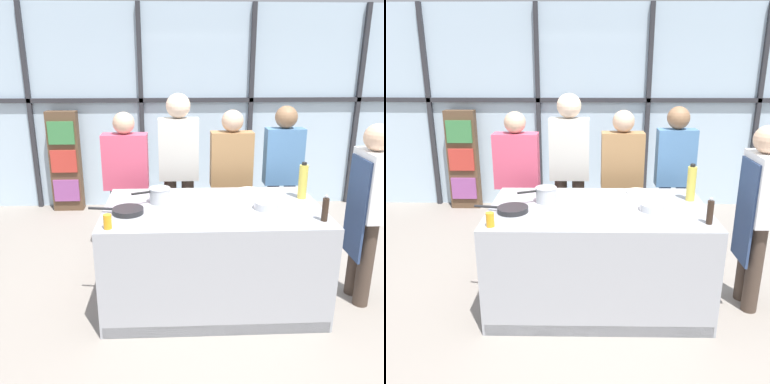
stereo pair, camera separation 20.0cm
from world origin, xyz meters
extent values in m
plane|color=gray|center=(0.00, 0.00, 0.00)|extent=(18.00, 18.00, 0.00)
cube|color=silver|center=(0.00, 2.61, 1.40)|extent=(6.40, 0.04, 2.80)
cube|color=#2D2D33|center=(0.00, 2.56, 1.54)|extent=(6.40, 0.06, 0.06)
cube|color=#2D2D33|center=(-2.30, 2.56, 1.40)|extent=(0.06, 0.06, 2.80)
cube|color=#2D2D33|center=(-0.77, 2.56, 1.40)|extent=(0.06, 0.06, 2.80)
cube|color=#2D2D33|center=(0.77, 2.56, 1.40)|extent=(0.06, 0.06, 2.80)
cube|color=#2D2D33|center=(2.30, 2.56, 1.40)|extent=(0.06, 0.06, 2.80)
cube|color=brown|center=(-1.85, 2.43, 0.71)|extent=(0.42, 0.16, 1.41)
cube|color=#994C93|center=(-1.85, 2.34, 0.31)|extent=(0.35, 0.03, 0.31)
cube|color=red|center=(-1.85, 2.34, 0.73)|extent=(0.35, 0.03, 0.31)
cube|color=#3D8447|center=(-1.85, 2.34, 1.13)|extent=(0.35, 0.03, 0.31)
cube|color=#A8AAB2|center=(0.00, 0.00, 0.45)|extent=(1.83, 1.06, 0.89)
cube|color=black|center=(-0.58, 0.00, 0.89)|extent=(0.52, 0.52, 0.01)
cube|color=black|center=(0.00, -0.52, 0.05)|extent=(1.79, 0.03, 0.10)
cylinder|color=#38383D|center=(-0.70, -0.12, 0.89)|extent=(0.13, 0.13, 0.01)
cylinder|color=#38383D|center=(-0.45, -0.12, 0.89)|extent=(0.13, 0.13, 0.01)
cylinder|color=#38383D|center=(-0.70, 0.12, 0.89)|extent=(0.13, 0.13, 0.01)
cylinder|color=#38383D|center=(-0.45, 0.12, 0.89)|extent=(0.13, 0.13, 0.01)
cylinder|color=#47382D|center=(1.31, -0.14, 0.40)|extent=(0.13, 0.13, 0.80)
cylinder|color=#47382D|center=(1.31, 0.04, 0.40)|extent=(0.13, 0.13, 0.80)
cube|color=white|center=(1.31, -0.05, 1.08)|extent=(0.19, 0.41, 0.57)
sphere|color=#D8AD8C|center=(1.31, -0.05, 1.48)|extent=(0.22, 0.22, 0.22)
cube|color=navy|center=(1.21, -0.05, 0.87)|extent=(0.02, 0.35, 0.87)
cylinder|color=black|center=(-0.72, 0.90, 0.40)|extent=(0.15, 0.15, 0.79)
cylinder|color=black|center=(-0.93, 0.90, 0.40)|extent=(0.15, 0.15, 0.79)
cube|color=#DB4C6B|center=(-0.82, 0.90, 1.08)|extent=(0.46, 0.21, 0.57)
sphere|color=#D8AD8C|center=(-0.82, 0.90, 1.47)|extent=(0.22, 0.22, 0.22)
cylinder|color=#47382D|center=(-0.18, 0.90, 0.44)|extent=(0.13, 0.13, 0.88)
cylinder|color=#47382D|center=(-0.37, 0.90, 0.44)|extent=(0.13, 0.13, 0.88)
cube|color=beige|center=(-0.27, 0.90, 1.20)|extent=(0.41, 0.18, 0.63)
sphere|color=beige|center=(-0.27, 0.90, 1.64)|extent=(0.25, 0.25, 0.25)
cylinder|color=#47382D|center=(0.37, 0.90, 0.40)|extent=(0.14, 0.14, 0.80)
cylinder|color=#47382D|center=(0.18, 0.90, 0.40)|extent=(0.14, 0.14, 0.80)
cube|color=#A37547|center=(0.27, 0.90, 1.09)|extent=(0.43, 0.20, 0.57)
sphere|color=#D8AD8C|center=(0.27, 0.90, 1.48)|extent=(0.22, 0.22, 0.22)
cylinder|color=#232838|center=(0.91, 0.90, 0.41)|extent=(0.13, 0.13, 0.82)
cylinder|color=#232838|center=(0.73, 0.90, 0.41)|extent=(0.13, 0.13, 0.82)
cube|color=#4C7AAD|center=(0.82, 0.90, 1.11)|extent=(0.40, 0.18, 0.59)
sphere|color=#8C6647|center=(0.82, 0.90, 1.52)|extent=(0.23, 0.23, 0.23)
cylinder|color=#232326|center=(-0.70, -0.12, 0.91)|extent=(0.25, 0.25, 0.04)
cylinder|color=#B26B2D|center=(-0.70, -0.12, 0.93)|extent=(0.20, 0.20, 0.01)
cylinder|color=#232326|center=(-0.92, -0.09, 0.92)|extent=(0.20, 0.05, 0.02)
cylinder|color=silver|center=(-0.45, 0.12, 0.96)|extent=(0.18, 0.18, 0.13)
cylinder|color=silver|center=(-0.45, 0.12, 1.02)|extent=(0.19, 0.19, 0.01)
cylinder|color=black|center=(-0.61, 0.06, 1.00)|extent=(0.16, 0.08, 0.02)
cylinder|color=white|center=(0.38, 0.40, 0.90)|extent=(0.23, 0.23, 0.01)
cylinder|color=silver|center=(0.44, -0.07, 0.92)|extent=(0.20, 0.20, 0.06)
cylinder|color=#4C4C51|center=(0.44, -0.07, 0.95)|extent=(0.17, 0.17, 0.01)
cylinder|color=#E0CC4C|center=(0.82, 0.19, 1.04)|extent=(0.08, 0.08, 0.30)
cylinder|color=black|center=(0.82, 0.19, 1.21)|extent=(0.04, 0.04, 0.02)
cylinder|color=#332319|center=(0.83, -0.35, 0.98)|extent=(0.05, 0.05, 0.18)
sphere|color=#B2B2B7|center=(0.83, -0.35, 1.09)|extent=(0.03, 0.03, 0.03)
cylinder|color=orange|center=(-0.82, -0.43, 0.95)|extent=(0.06, 0.06, 0.11)
camera|label=1|loc=(-0.32, -3.21, 2.07)|focal=38.00mm
camera|label=2|loc=(-0.12, -3.21, 2.07)|focal=38.00mm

